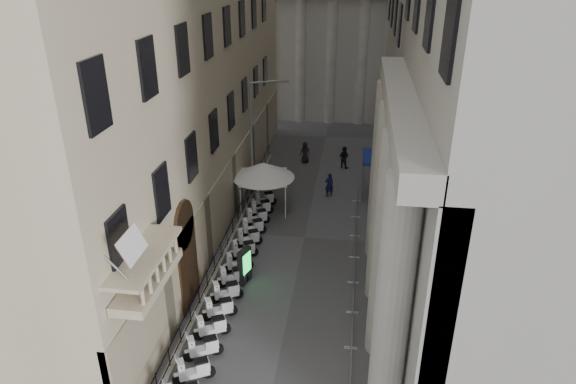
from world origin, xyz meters
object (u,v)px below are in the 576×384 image
at_px(pedestrian_a, 329,185).
at_px(pedestrian_b, 344,157).
at_px(security_tent, 266,172).
at_px(street_lamp, 256,131).
at_px(info_kiosk, 245,266).

bearing_deg(pedestrian_a, pedestrian_b, -121.61).
bearing_deg(pedestrian_b, security_tent, 83.24).
bearing_deg(pedestrian_b, street_lamp, 71.24).
bearing_deg(pedestrian_a, street_lamp, -13.08).
xyz_separation_m(pedestrian_a, pedestrian_b, (0.84, 5.55, 0.03)).
bearing_deg(pedestrian_a, info_kiosk, 48.65).
height_order(street_lamp, info_kiosk, street_lamp).
distance_m(info_kiosk, pedestrian_b, 17.37).
relative_size(pedestrian_a, pedestrian_b, 0.97).
relative_size(security_tent, info_kiosk, 2.06).
height_order(info_kiosk, pedestrian_a, info_kiosk).
distance_m(security_tent, info_kiosk, 8.63).
height_order(info_kiosk, pedestrian_b, info_kiosk).
distance_m(info_kiosk, pedestrian_a, 11.81).
distance_m(street_lamp, pedestrian_b, 9.58).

